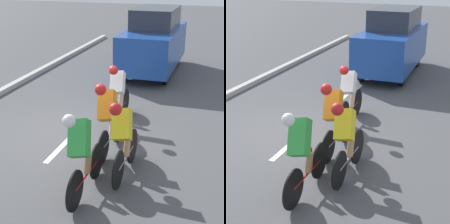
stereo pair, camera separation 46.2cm
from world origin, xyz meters
TOP-DOWN VIEW (x-y plane):
  - ground_plane at (0.00, 0.00)m, footprint 60.00×60.00m
  - lane_stripe_mid at (0.00, 0.77)m, footprint 0.12×1.40m
  - lane_stripe_far at (0.00, -2.43)m, footprint 0.12×1.40m
  - cyclist_orange at (-1.03, 0.68)m, footprint 0.42×1.65m
  - cyclist_green at (-1.09, 2.22)m, footprint 0.44×1.67m
  - cyclist_yellow at (-1.56, 1.45)m, footprint 0.42×1.64m
  - cyclist_white at (-0.76, -0.96)m, footprint 0.39×1.63m
  - support_car at (-0.64, -5.74)m, footprint 1.70×4.20m

SIDE VIEW (x-z plane):
  - ground_plane at x=0.00m, z-range 0.00..0.00m
  - lane_stripe_mid at x=0.00m, z-range 0.00..0.01m
  - lane_stripe_far at x=0.00m, z-range 0.00..0.01m
  - cyclist_white at x=-0.76m, z-range 0.03..1.51m
  - cyclist_yellow at x=-1.56m, z-range 0.04..1.53m
  - cyclist_green at x=-1.09m, z-range 0.03..1.56m
  - cyclist_orange at x=-1.03m, z-range 0.04..1.59m
  - support_car at x=-0.64m, z-range -0.01..2.24m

